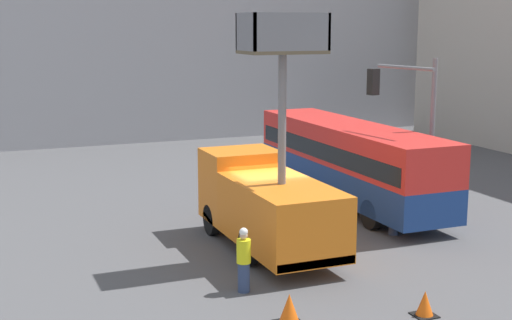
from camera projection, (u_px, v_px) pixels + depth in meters
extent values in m
plane|color=#4C4C4F|center=(269.00, 241.00, 23.46)|extent=(120.00, 120.00, 0.00)
cube|color=orange|center=(241.00, 184.00, 24.29)|extent=(2.43, 2.01, 2.38)
cube|color=orange|center=(281.00, 215.00, 21.28)|extent=(2.43, 4.70, 1.90)
cube|color=red|center=(316.00, 264.00, 19.34)|extent=(2.38, 0.10, 0.24)
cylinder|color=black|center=(212.00, 220.00, 24.10)|extent=(0.30, 1.04, 1.04)
cylinder|color=black|center=(269.00, 213.00, 24.90)|extent=(0.30, 1.04, 1.04)
cylinder|color=black|center=(249.00, 248.00, 21.05)|extent=(0.30, 1.04, 1.04)
cylinder|color=black|center=(313.00, 240.00, 21.85)|extent=(0.30, 1.04, 1.04)
cylinder|color=slate|center=(282.00, 120.00, 20.75)|extent=(0.24, 0.24, 3.82)
cube|color=brown|center=(283.00, 52.00, 20.39)|extent=(2.34, 1.42, 0.10)
cube|color=slate|center=(246.00, 32.00, 19.86)|extent=(0.08, 1.42, 1.05)
cube|color=slate|center=(318.00, 32.00, 20.71)|extent=(0.08, 1.42, 1.05)
cube|color=slate|center=(273.00, 31.00, 20.89)|extent=(2.34, 0.08, 1.05)
cube|color=slate|center=(293.00, 32.00, 19.68)|extent=(2.34, 0.08, 1.05)
cube|color=navy|center=(349.00, 177.00, 28.28)|extent=(2.49, 11.43, 1.23)
cube|color=red|center=(350.00, 143.00, 28.03)|extent=(2.49, 11.43, 1.50)
cube|color=black|center=(349.00, 149.00, 28.07)|extent=(2.51, 10.98, 0.66)
cylinder|color=black|center=(286.00, 176.00, 31.19)|extent=(0.30, 1.05, 1.05)
cylinder|color=black|center=(330.00, 172.00, 32.01)|extent=(0.30, 1.05, 1.05)
cylinder|color=black|center=(371.00, 214.00, 24.75)|extent=(0.30, 1.05, 1.05)
cylinder|color=black|center=(424.00, 208.00, 25.57)|extent=(0.30, 1.05, 1.05)
cylinder|color=slate|center=(432.00, 138.00, 26.32)|extent=(0.18, 0.18, 5.83)
cylinder|color=slate|center=(405.00, 68.00, 25.12)|extent=(0.53, 2.85, 0.13)
cube|color=black|center=(373.00, 82.00, 24.49)|extent=(0.36, 0.36, 0.90)
sphere|color=red|center=(373.00, 75.00, 24.45)|extent=(0.20, 0.20, 0.20)
cylinder|color=navy|center=(244.00, 277.00, 18.92)|extent=(0.32, 0.32, 0.81)
cylinder|color=yellow|center=(244.00, 251.00, 18.79)|extent=(0.38, 0.38, 0.64)
sphere|color=tan|center=(244.00, 236.00, 18.71)|extent=(0.22, 0.22, 0.22)
sphere|color=white|center=(244.00, 232.00, 18.69)|extent=(0.23, 0.23, 0.23)
cylinder|color=navy|center=(393.00, 222.00, 24.12)|extent=(0.32, 0.32, 0.85)
cylinder|color=yellow|center=(394.00, 201.00, 23.98)|extent=(0.38, 0.38, 0.67)
sphere|color=tan|center=(395.00, 188.00, 23.89)|extent=(0.23, 0.23, 0.23)
sphere|color=white|center=(395.00, 185.00, 23.87)|extent=(0.24, 0.24, 0.24)
cube|color=black|center=(424.00, 315.00, 17.42)|extent=(0.56, 0.56, 0.03)
cone|color=#F25B0F|center=(425.00, 303.00, 17.36)|extent=(0.45, 0.45, 0.64)
cone|color=#F25B0F|center=(289.00, 309.00, 16.87)|extent=(0.53, 0.53, 0.76)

